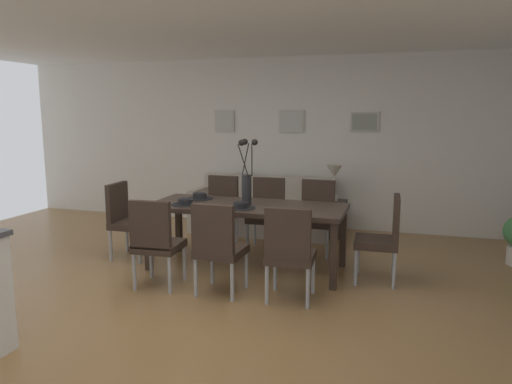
{
  "coord_description": "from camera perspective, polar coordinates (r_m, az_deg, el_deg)",
  "views": [
    {
      "loc": [
        1.81,
        -4.02,
        1.76
      ],
      "look_at": [
        0.29,
        0.92,
        0.9
      ],
      "focal_mm": 33.47,
      "sensor_mm": 36.0,
      "label": 1
    }
  ],
  "objects": [
    {
      "name": "dining_chair_head_east",
      "position": [
        5.15,
        15.07,
        -4.92
      ],
      "size": [
        0.45,
        0.45,
        0.92
      ],
      "color": "#33261E",
      "rests_on": "ground"
    },
    {
      "name": "bowl_far_left",
      "position": [
        5.16,
        -1.82,
        -1.49
      ],
      "size": [
        0.17,
        0.17,
        0.07
      ],
      "color": "black",
      "rests_on": "dining_table"
    },
    {
      "name": "framed_picture_left",
      "position": [
        7.71,
        -3.77,
        8.45
      ],
      "size": [
        0.33,
        0.03,
        0.34
      ],
      "color": "#B2ADA3"
    },
    {
      "name": "bowl_near_left",
      "position": [
        5.41,
        -8.45,
        -1.09
      ],
      "size": [
        0.17,
        0.17,
        0.07
      ],
      "color": "black",
      "rests_on": "dining_table"
    },
    {
      "name": "centerpiece_vase",
      "position": [
        5.31,
        -1.12,
        1.47
      ],
      "size": [
        0.21,
        0.23,
        0.73
      ],
      "color": "#232326",
      "rests_on": "dining_table"
    },
    {
      "name": "ground_plane",
      "position": [
        4.75,
        -6.74,
        -12.38
      ],
      "size": [
        9.0,
        9.0,
        0.0
      ],
      "primitive_type": "plane",
      "color": "olive"
    },
    {
      "name": "dining_chair_far_right",
      "position": [
        6.2,
        1.31,
        -2.17
      ],
      "size": [
        0.46,
        0.46,
        0.92
      ],
      "color": "#33261E",
      "rests_on": "ground"
    },
    {
      "name": "back_wall_panel",
      "position": [
        7.5,
        3.17,
        5.93
      ],
      "size": [
        9.0,
        0.1,
        2.6
      ],
      "primitive_type": "cube",
      "color": "silver",
      "rests_on": "ground"
    },
    {
      "name": "framed_picture_right",
      "position": [
        7.22,
        12.86,
        8.18
      ],
      "size": [
        0.41,
        0.03,
        0.29
      ],
      "color": "#B2ADA3"
    },
    {
      "name": "placemat_near_right",
      "position": [
        5.77,
        -6.74,
        -0.76
      ],
      "size": [
        0.32,
        0.32,
        0.01
      ],
      "primitive_type": "cylinder",
      "color": "black",
      "rests_on": "dining_table"
    },
    {
      "name": "ceiling_panel",
      "position": [
        4.86,
        -5.36,
        19.86
      ],
      "size": [
        9.0,
        7.2,
        0.08
      ],
      "primitive_type": "cube",
      "color": "white"
    },
    {
      "name": "placemat_far_left",
      "position": [
        5.17,
        -1.82,
        -1.9
      ],
      "size": [
        0.32,
        0.32,
        0.01
      ],
      "primitive_type": "cylinder",
      "color": "black",
      "rests_on": "dining_table"
    },
    {
      "name": "dining_chair_head_west",
      "position": [
        6.02,
        -15.26,
        -2.85
      ],
      "size": [
        0.46,
        0.46,
        0.92
      ],
      "color": "#33261E",
      "rests_on": "ground"
    },
    {
      "name": "dining_chair_mid_left",
      "position": [
        4.45,
        4.04,
        -6.86
      ],
      "size": [
        0.46,
        0.46,
        0.92
      ],
      "color": "#33261E",
      "rests_on": "ground"
    },
    {
      "name": "dining_table",
      "position": [
        5.37,
        -1.13,
        -2.26
      ],
      "size": [
        2.2,
        0.89,
        0.74
      ],
      "color": "#33261E",
      "rests_on": "ground"
    },
    {
      "name": "table_lamp",
      "position": [
        6.85,
        9.33,
        2.06
      ],
      "size": [
        0.22,
        0.22,
        0.51
      ],
      "color": "beige",
      "rests_on": "side_table"
    },
    {
      "name": "dining_chair_near_right",
      "position": [
        6.4,
        -4.31,
        -1.82
      ],
      "size": [
        0.46,
        0.46,
        0.92
      ],
      "color": "#33261E",
      "rests_on": "ground"
    },
    {
      "name": "dining_chair_near_left",
      "position": [
        4.89,
        -11.91,
        -5.54
      ],
      "size": [
        0.47,
        0.47,
        0.92
      ],
      "color": "#33261E",
      "rests_on": "ground"
    },
    {
      "name": "bowl_near_right",
      "position": [
        5.77,
        -6.75,
        -0.39
      ],
      "size": [
        0.17,
        0.17,
        0.07
      ],
      "color": "black",
      "rests_on": "dining_table"
    },
    {
      "name": "sofa",
      "position": [
        7.16,
        0.75,
        -2.49
      ],
      "size": [
        2.04,
        0.84,
        0.8
      ],
      "color": "#B2A899",
      "rests_on": "ground"
    },
    {
      "name": "dining_chair_mid_right",
      "position": [
        6.04,
        7.22,
        -2.54
      ],
      "size": [
        0.45,
        0.45,
        0.92
      ],
      "color": "#33261E",
      "rests_on": "ground"
    },
    {
      "name": "placemat_near_left",
      "position": [
        5.41,
        -8.45,
        -1.47
      ],
      "size": [
        0.32,
        0.32,
        0.01
      ],
      "primitive_type": "cylinder",
      "color": "black",
      "rests_on": "dining_table"
    },
    {
      "name": "dining_chair_far_left",
      "position": [
        4.63,
        -4.57,
        -6.24
      ],
      "size": [
        0.46,
        0.46,
        0.92
      ],
      "color": "#33261E",
      "rests_on": "ground"
    },
    {
      "name": "framed_picture_center",
      "position": [
        7.39,
        4.27,
        8.41
      ],
      "size": [
        0.38,
        0.03,
        0.34
      ],
      "color": "#B2ADA3"
    },
    {
      "name": "side_table",
      "position": [
        6.96,
        9.19,
        -3.12
      ],
      "size": [
        0.36,
        0.36,
        0.52
      ],
      "primitive_type": "cube",
      "color": "black",
      "rests_on": "ground"
    }
  ]
}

